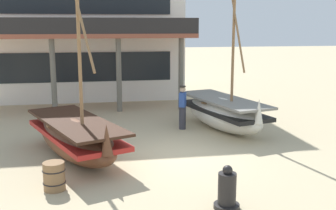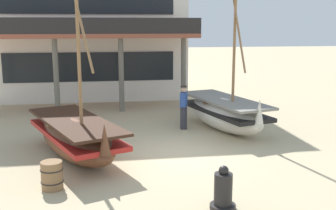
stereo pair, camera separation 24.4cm
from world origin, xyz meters
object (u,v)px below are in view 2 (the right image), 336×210
Objects in this scene: fishing_boat_near_left at (76,136)px; capstan_winch at (223,192)px; wooden_barrel at (52,175)px; fishing_boat_centre_large at (224,112)px; harbor_building_main at (89,2)px; fisherman_by_hull at (184,108)px.

fishing_boat_near_left is 6.36× the size of capstan_winch.
fishing_boat_centre_large is at bearing 40.29° from wooden_barrel.
harbor_building_main reaches higher than capstan_winch.
fishing_boat_centre_large is at bearing 24.69° from fishing_boat_near_left.
fishing_boat_near_left is at bearing -155.31° from fishing_boat_centre_large.
fisherman_by_hull is 7.03m from capstan_winch.
capstan_winch is at bearing -51.29° from fishing_boat_near_left.
fishing_boat_near_left is 5.38m from capstan_winch.
fishing_boat_near_left is at bearing -91.30° from harbor_building_main.
capstan_winch is 1.41× the size of wooden_barrel.
fishing_boat_centre_large is 6.64× the size of capstan_winch.
fishing_boat_near_left reaches higher than fisherman_by_hull.
wooden_barrel is at bearing 155.55° from capstan_winch.
harbor_building_main reaches higher than fisherman_by_hull.
fisherman_by_hull is (3.88, 2.80, 0.18)m from fishing_boat_near_left.
harbor_building_main reaches higher than fishing_boat_centre_large.
fisherman_by_hull is at bearing -67.67° from harbor_building_main.
capstan_winch is (-2.04, -6.67, -0.27)m from fishing_boat_centre_large.
capstan_winch is 4.17m from wooden_barrel.
wooden_barrel is 14.90m from harbor_building_main.
capstan_winch is at bearing -106.99° from fishing_boat_centre_large.
capstan_winch is at bearing -94.28° from fisherman_by_hull.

